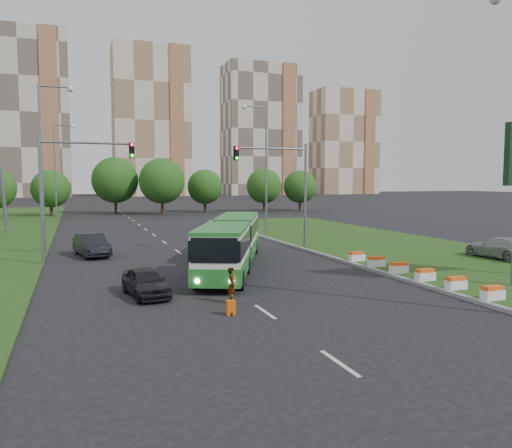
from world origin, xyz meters
name	(u,v)px	position (x,y,z in m)	size (l,w,h in m)	color
ground	(277,279)	(0.00, 0.00, 0.00)	(360.00, 360.00, 0.00)	black
grass_median	(393,248)	(13.00, 8.00, 0.07)	(14.00, 60.00, 0.15)	#1F4513
median_kerb	(312,252)	(6.05, 8.00, 0.09)	(0.30, 60.00, 0.18)	gray
lane_markings	(161,240)	(-3.00, 20.00, 0.00)	(0.20, 100.00, 0.01)	beige
flower_planters	(412,271)	(6.70, -2.50, 0.45)	(1.10, 11.50, 0.60)	white
traffic_mast_median	(286,179)	(4.78, 10.00, 5.35)	(5.76, 0.32, 8.00)	slate
traffic_mast_left	(69,179)	(-10.38, 9.00, 5.35)	(5.76, 0.32, 8.00)	slate
street_lamps	(182,170)	(-3.00, 10.00, 6.00)	(36.00, 60.00, 12.00)	slate
tree_line	(206,185)	(10.00, 55.00, 4.50)	(120.00, 8.00, 9.00)	#1C4D14
apartment_tower_cwest	(22,114)	(-25.00, 150.00, 26.00)	(28.00, 15.00, 52.00)	beige
apartment_tower_ceast	(151,122)	(15.00, 150.00, 25.00)	(25.00, 15.00, 50.00)	beige
apartment_tower_east	(261,131)	(55.00, 150.00, 23.50)	(27.00, 15.00, 47.00)	beige
midrise_east	(344,143)	(90.00, 150.00, 20.00)	(24.00, 14.00, 40.00)	beige
articulated_bus	(227,242)	(-1.47, 4.37, 1.55)	(2.39, 15.35, 2.53)	silver
car_left_near	(146,282)	(-7.13, -1.60, 0.65)	(1.54, 3.84, 1.31)	black
car_left_far	(92,245)	(-9.07, 11.97, 0.78)	(1.65, 4.73, 1.56)	black
car_median	(500,248)	(16.13, 0.74, 0.85)	(1.97, 4.86, 1.41)	#9A9EA3
pedestrian	(232,285)	(-3.83, -4.18, 0.78)	(0.57, 0.37, 1.55)	gray
shopping_trolley	(231,308)	(-4.43, -5.98, 0.28)	(0.34, 0.35, 0.58)	#DD530B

